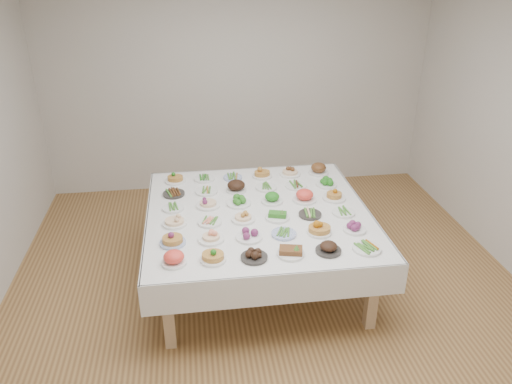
{
  "coord_description": "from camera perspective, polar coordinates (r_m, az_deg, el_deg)",
  "views": [
    {
      "loc": [
        -0.66,
        -3.88,
        2.96
      ],
      "look_at": [
        -0.06,
        0.38,
        0.88
      ],
      "focal_mm": 35.0,
      "sensor_mm": 36.0,
      "label": 1
    }
  ],
  "objects": [
    {
      "name": "dish_12",
      "position": [
        4.51,
        -9.32,
        -3.09
      ],
      "size": [
        0.22,
        0.22,
        0.12
      ],
      "color": "white",
      "rests_on": "display_table"
    },
    {
      "name": "dish_34",
      "position": [
        5.45,
        3.92,
        2.52
      ],
      "size": [
        0.23,
        0.23,
        0.13
      ],
      "color": "white",
      "rests_on": "display_table"
    },
    {
      "name": "dish_28",
      "position": [
        5.19,
        4.58,
        0.81
      ],
      "size": [
        0.22,
        0.22,
        0.05
      ],
      "color": "white",
      "rests_on": "display_table"
    },
    {
      "name": "dish_22",
      "position": [
        4.89,
        5.58,
        -0.38
      ],
      "size": [
        0.23,
        0.23,
        0.13
      ],
      "color": "white",
      "rests_on": "display_table"
    },
    {
      "name": "dish_29",
      "position": [
        5.25,
        8.08,
        1.21
      ],
      "size": [
        0.22,
        0.22,
        0.1
      ],
      "color": "white",
      "rests_on": "display_table"
    },
    {
      "name": "dish_19",
      "position": [
        4.79,
        -5.5,
        -1.02
      ],
      "size": [
        0.23,
        0.23,
        0.13
      ],
      "color": "white",
      "rests_on": "display_table"
    },
    {
      "name": "dish_4",
      "position": [
        4.11,
        8.3,
        -6.19
      ],
      "size": [
        0.21,
        0.21,
        0.12
      ],
      "color": "#2D2B28",
      "rests_on": "display_table"
    },
    {
      "name": "dish_35",
      "position": [
        5.52,
        7.16,
        2.7
      ],
      "size": [
        0.22,
        0.22,
        0.13
      ],
      "color": "white",
      "rests_on": "display_table"
    },
    {
      "name": "dish_18",
      "position": [
        4.79,
        -9.44,
        -1.77
      ],
      "size": [
        0.2,
        0.2,
        0.05
      ],
      "color": "white",
      "rests_on": "display_table"
    },
    {
      "name": "dish_1",
      "position": [
        3.97,
        -4.95,
        -7.16
      ],
      "size": [
        0.2,
        0.2,
        0.12
      ],
      "color": "white",
      "rests_on": "display_table"
    },
    {
      "name": "dish_21",
      "position": [
        4.85,
        1.86,
        -0.63
      ],
      "size": [
        0.21,
        0.21,
        0.12
      ],
      "color": "white",
      "rests_on": "display_table"
    },
    {
      "name": "dish_8",
      "position": [
        4.25,
        -0.8,
        -4.83
      ],
      "size": [
        0.22,
        0.22,
        0.1
      ],
      "color": "white",
      "rests_on": "display_table"
    },
    {
      "name": "dish_33",
      "position": [
        5.39,
        0.7,
        2.27
      ],
      "size": [
        0.21,
        0.21,
        0.12
      ],
      "color": "white",
      "rests_on": "display_table"
    },
    {
      "name": "dish_2",
      "position": [
        3.99,
        -0.22,
        -7.22
      ],
      "size": [
        0.21,
        0.21,
        0.09
      ],
      "color": "#2D2B28",
      "rests_on": "display_table"
    },
    {
      "name": "room_envelope",
      "position": [
        4.1,
        1.61,
        9.82
      ],
      "size": [
        5.02,
        5.02,
        2.81
      ],
      "color": "#A07742",
      "rests_on": "ground"
    },
    {
      "name": "dish_5",
      "position": [
        4.21,
        12.55,
        -6.2
      ],
      "size": [
        0.24,
        0.23,
        0.06
      ],
      "color": "white",
      "rests_on": "display_table"
    },
    {
      "name": "display_table",
      "position": [
        4.74,
        0.25,
        -2.95
      ],
      "size": [
        2.09,
        2.09,
        0.75
      ],
      "color": "white",
      "rests_on": "ground"
    },
    {
      "name": "dish_15",
      "position": [
        4.56,
        2.47,
        -2.58
      ],
      "size": [
        0.22,
        0.22,
        0.1
      ],
      "color": "white",
      "rests_on": "display_table"
    },
    {
      "name": "dish_0",
      "position": [
        3.97,
        -9.37,
        -7.47
      ],
      "size": [
        0.2,
        0.2,
        0.11
      ],
      "color": "white",
      "rests_on": "display_table"
    },
    {
      "name": "dish_10",
      "position": [
        4.35,
        7.28,
        -3.94
      ],
      "size": [
        0.21,
        0.21,
        0.14
      ],
      "color": "white",
      "rests_on": "display_table"
    },
    {
      "name": "dish_6",
      "position": [
        4.23,
        -9.53,
        -5.24
      ],
      "size": [
        0.22,
        0.22,
        0.12
      ],
      "color": "#4C66B2",
      "rests_on": "display_table"
    },
    {
      "name": "dish_13",
      "position": [
        4.51,
        -5.29,
        -3.36
      ],
      "size": [
        0.21,
        0.21,
        0.05
      ],
      "color": "white",
      "rests_on": "display_table"
    },
    {
      "name": "dish_14",
      "position": [
        4.52,
        -1.48,
        -2.7
      ],
      "size": [
        0.21,
        0.21,
        0.11
      ],
      "color": "white",
      "rests_on": "display_table"
    },
    {
      "name": "dish_7",
      "position": [
        4.23,
        -5.17,
        -4.85
      ],
      "size": [
        0.23,
        0.23,
        0.13
      ],
      "color": "white",
      "rests_on": "display_table"
    },
    {
      "name": "dish_9",
      "position": [
        4.32,
        3.2,
        -4.73
      ],
      "size": [
        0.21,
        0.21,
        0.05
      ],
      "color": "#4C66B2",
      "rests_on": "display_table"
    },
    {
      "name": "dish_11",
      "position": [
        4.45,
        11.2,
        -4.01
      ],
      "size": [
        0.2,
        0.2,
        0.08
      ],
      "color": "white",
      "rests_on": "display_table"
    },
    {
      "name": "dish_20",
      "position": [
        4.81,
        -1.99,
        -0.9
      ],
      "size": [
        0.24,
        0.24,
        0.11
      ],
      "color": "white",
      "rests_on": "display_table"
    },
    {
      "name": "dish_27",
      "position": [
        5.14,
        1.17,
        0.59
      ],
      "size": [
        0.22,
        0.22,
        0.05
      ],
      "color": "white",
      "rests_on": "display_table"
    },
    {
      "name": "dish_23",
      "position": [
        4.97,
        8.93,
        -0.24
      ],
      "size": [
        0.23,
        0.23,
        0.12
      ],
      "color": "white",
      "rests_on": "display_table"
    },
    {
      "name": "dish_30",
      "position": [
        5.34,
        -9.22,
        1.72
      ],
      "size": [
        0.22,
        0.22,
        0.13
      ],
      "color": "white",
      "rests_on": "display_table"
    },
    {
      "name": "dish_17",
      "position": [
        4.72,
        9.97,
        -2.26
      ],
      "size": [
        0.21,
        0.21,
        0.05
      ],
      "color": "white",
      "rests_on": "display_table"
    },
    {
      "name": "dish_16",
      "position": [
        4.64,
        6.2,
        -2.45
      ],
      "size": [
        0.21,
        0.21,
        0.05
      ],
      "color": "#2D2B28",
      "rests_on": "display_table"
    },
    {
      "name": "dish_25",
      "position": [
        5.08,
        -5.68,
        0.16
      ],
      "size": [
        0.23,
        0.23,
        0.05
      ],
      "color": "white",
      "rests_on": "display_table"
    },
    {
      "name": "dish_32",
      "position": [
        5.38,
        -2.69,
        1.73
      ],
      "size": [
        0.2,
        0.2,
        0.05
      ],
      "color": "#4C66B2",
      "rests_on": "display_table"
    },
    {
      "name": "dish_26",
      "position": [
        5.07,
        -2.28,
        0.67
      ],
      "size": [
        0.2,
        0.2,
        0.12
      ],
      "color": "white",
      "rests_on": "display_table"
    },
    {
      "name": "dish_24",
      "position": [
        5.07,
        -9.38,
        -0.08
      ],
      "size": [
        0.23,
        0.22,
        0.06
      ],
      "color": "#2D2B28",
      "rests_on": "display_table"
    },
    {
      "name": "dish_3",
      "position": [
        4.04,
        4.0,
        -6.63
      ],
      "size": [
        0.22,
        0.22,
        0.11
      ],
      "color": "white",
      "rests_on": "display_table"
    },
    {
      "name": "dish_31",
      "position": [
        5.37,
        -5.93,
        1.6
      ],
      "size": [
        0.22,
        0.22,
        0.05
      ],
      "color": "white",
      "rests_on": "display_table"
    }
  ]
}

